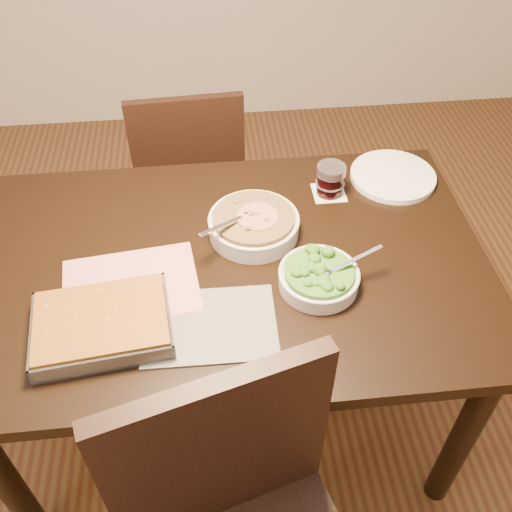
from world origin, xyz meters
TOP-DOWN VIEW (x-y plane):
  - ground at (0.00, 0.00)m, footprint 4.00×4.00m
  - table at (0.00, 0.00)m, footprint 1.40×0.90m
  - magazine_a at (-0.25, -0.07)m, footprint 0.37×0.29m
  - magazine_b at (-0.06, -0.21)m, footprint 0.33×0.24m
  - coaster at (0.33, 0.26)m, footprint 0.10×0.10m
  - stew_bowl at (0.08, 0.10)m, footprint 0.25×0.25m
  - broccoli_bowl at (0.23, -0.11)m, footprint 0.23×0.21m
  - baking_dish at (-0.31, -0.21)m, footprint 0.34×0.27m
  - wine_tumbler at (0.33, 0.26)m, footprint 0.09×0.09m
  - dinner_plate at (0.54, 0.31)m, footprint 0.26×0.26m
  - chair_far at (-0.10, 0.77)m, footprint 0.43×0.43m

SIDE VIEW (x-z plane):
  - ground at x=0.00m, z-range 0.00..0.00m
  - chair_far at x=-0.10m, z-range 0.05..0.92m
  - table at x=0.00m, z-range 0.28..1.03m
  - coaster at x=0.33m, z-range 0.75..0.75m
  - magazine_b at x=-0.06m, z-range 0.75..0.76m
  - magazine_a at x=-0.25m, z-range 0.75..0.76m
  - dinner_plate at x=0.54m, z-range 0.75..0.77m
  - baking_dish at x=-0.31m, z-range 0.75..0.81m
  - broccoli_bowl at x=0.23m, z-range 0.74..0.82m
  - stew_bowl at x=0.08m, z-range 0.74..0.83m
  - wine_tumbler at x=0.33m, z-range 0.75..0.85m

